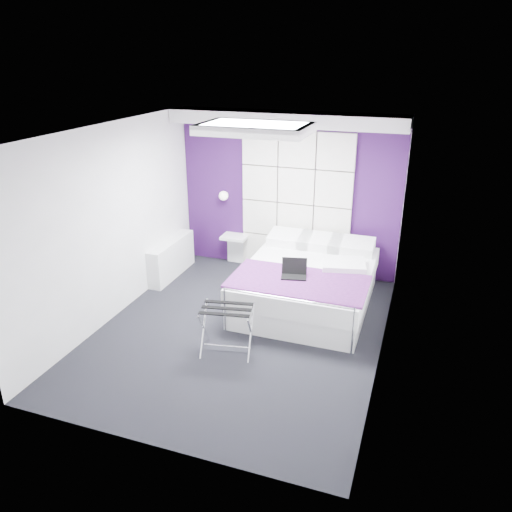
# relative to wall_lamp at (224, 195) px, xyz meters

# --- Properties ---
(floor) EXTENTS (4.40, 4.40, 0.00)m
(floor) POSITION_rel_wall_lamp_xyz_m (1.05, -2.06, -1.22)
(floor) COLOR black
(floor) RESTS_ON ground
(ceiling) EXTENTS (4.40, 4.40, 0.00)m
(ceiling) POSITION_rel_wall_lamp_xyz_m (1.05, -2.06, 1.38)
(ceiling) COLOR white
(ceiling) RESTS_ON wall_back
(wall_back) EXTENTS (3.60, 0.00, 3.60)m
(wall_back) POSITION_rel_wall_lamp_xyz_m (1.05, 0.14, 0.08)
(wall_back) COLOR silver
(wall_back) RESTS_ON floor
(wall_left) EXTENTS (0.00, 4.40, 4.40)m
(wall_left) POSITION_rel_wall_lamp_xyz_m (-0.75, -2.06, 0.08)
(wall_left) COLOR silver
(wall_left) RESTS_ON floor
(wall_right) EXTENTS (0.00, 4.40, 4.40)m
(wall_right) POSITION_rel_wall_lamp_xyz_m (2.85, -2.06, 0.08)
(wall_right) COLOR silver
(wall_right) RESTS_ON floor
(accent_wall) EXTENTS (3.58, 0.02, 2.58)m
(accent_wall) POSITION_rel_wall_lamp_xyz_m (1.05, 0.13, 0.08)
(accent_wall) COLOR #320F44
(accent_wall) RESTS_ON wall_back
(soffit) EXTENTS (3.58, 0.50, 0.20)m
(soffit) POSITION_rel_wall_lamp_xyz_m (1.05, -0.11, 1.28)
(soffit) COLOR white
(soffit) RESTS_ON wall_back
(headboard) EXTENTS (1.80, 0.08, 2.30)m
(headboard) POSITION_rel_wall_lamp_xyz_m (1.20, 0.08, -0.05)
(headboard) COLOR silver
(headboard) RESTS_ON wall_back
(skylight) EXTENTS (1.36, 0.86, 0.12)m
(skylight) POSITION_rel_wall_lamp_xyz_m (1.05, -1.46, 1.33)
(skylight) COLOR white
(skylight) RESTS_ON ceiling
(wall_lamp) EXTENTS (0.15, 0.15, 0.15)m
(wall_lamp) POSITION_rel_wall_lamp_xyz_m (0.00, 0.00, 0.00)
(wall_lamp) COLOR white
(wall_lamp) RESTS_ON wall_back
(radiator) EXTENTS (0.22, 1.20, 0.60)m
(radiator) POSITION_rel_wall_lamp_xyz_m (-0.64, -0.76, -0.92)
(radiator) COLOR white
(radiator) RESTS_ON floor
(bed) EXTENTS (1.82, 2.20, 0.77)m
(bed) POSITION_rel_wall_lamp_xyz_m (1.69, -1.01, -0.89)
(bed) COLOR white
(bed) RESTS_ON floor
(nightstand) EXTENTS (0.43, 0.33, 0.05)m
(nightstand) POSITION_rel_wall_lamp_xyz_m (0.19, -0.04, -0.70)
(nightstand) COLOR white
(nightstand) RESTS_ON wall_back
(luggage_rack) EXTENTS (0.60, 0.45, 0.59)m
(luggage_rack) POSITION_rel_wall_lamp_xyz_m (1.07, -2.54, -0.92)
(luggage_rack) COLOR silver
(luggage_rack) RESTS_ON floor
(laptop) EXTENTS (0.34, 0.24, 0.24)m
(laptop) POSITION_rel_wall_lamp_xyz_m (1.61, -1.44, -0.54)
(laptop) COLOR black
(laptop) RESTS_ON bed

